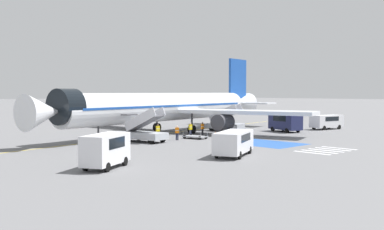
% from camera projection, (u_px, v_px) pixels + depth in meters
% --- Properties ---
extents(ground_plane, '(600.00, 600.00, 0.00)m').
position_uv_depth(ground_plane, '(158.00, 134.00, 57.30)').
color(ground_plane, slate).
extents(apron_leadline_yellow, '(75.95, 14.21, 0.01)m').
position_uv_depth(apron_leadline_yellow, '(166.00, 133.00, 57.57)').
color(apron_leadline_yellow, gold).
rests_on(apron_leadline_yellow, ground_plane).
extents(apron_stand_patch_blue, '(5.70, 8.58, 0.01)m').
position_uv_depth(apron_stand_patch_blue, '(261.00, 143.00, 46.76)').
color(apron_stand_patch_blue, '#2856A8').
rests_on(apron_stand_patch_blue, ground_plane).
extents(apron_walkway_bar_0, '(0.44, 3.60, 0.01)m').
position_uv_depth(apron_walkway_bar_0, '(312.00, 153.00, 39.09)').
color(apron_walkway_bar_0, silver).
rests_on(apron_walkway_bar_0, ground_plane).
extents(apron_walkway_bar_1, '(0.44, 3.60, 0.01)m').
position_uv_depth(apron_walkway_bar_1, '(319.00, 152.00, 39.93)').
color(apron_walkway_bar_1, silver).
rests_on(apron_walkway_bar_1, ground_plane).
extents(apron_walkway_bar_2, '(0.44, 3.60, 0.01)m').
position_uv_depth(apron_walkway_bar_2, '(326.00, 150.00, 40.76)').
color(apron_walkway_bar_2, silver).
rests_on(apron_walkway_bar_2, ground_plane).
extents(apron_walkway_bar_3, '(0.44, 3.60, 0.01)m').
position_uv_depth(apron_walkway_bar_3, '(333.00, 149.00, 41.60)').
color(apron_walkway_bar_3, silver).
rests_on(apron_walkway_bar_3, ground_plane).
extents(apron_walkway_bar_4, '(0.44, 3.60, 0.01)m').
position_uv_depth(apron_walkway_bar_4, '(339.00, 148.00, 42.43)').
color(apron_walkway_bar_4, silver).
rests_on(apron_walkway_bar_4, ground_plane).
extents(airliner, '(42.43, 36.22, 10.58)m').
position_uv_depth(airliner, '(170.00, 107.00, 57.99)').
color(airliner, silver).
rests_on(airliner, ground_plane).
extents(boarding_stairs_forward, '(3.03, 5.49, 3.77)m').
position_uv_depth(boarding_stairs_forward, '(144.00, 133.00, 47.58)').
color(boarding_stairs_forward, '#ADB2BA').
rests_on(boarding_stairs_forward, ground_plane).
extents(boarding_stairs_aft, '(3.03, 5.49, 3.77)m').
position_uv_depth(boarding_stairs_aft, '(225.00, 124.00, 61.09)').
color(boarding_stairs_aft, '#ADB2BA').
rests_on(boarding_stairs_aft, ground_plane).
extents(fuel_tanker, '(4.10, 10.59, 3.32)m').
position_uv_depth(fuel_tanker, '(112.00, 113.00, 77.49)').
color(fuel_tanker, '#38383D').
rests_on(fuel_tanker, ground_plane).
extents(service_van_0, '(5.92, 4.24, 2.04)m').
position_uv_depth(service_van_0, '(234.00, 141.00, 37.25)').
color(service_van_0, silver).
rests_on(service_van_0, ground_plane).
extents(service_van_1, '(3.16, 5.02, 2.41)m').
position_uv_depth(service_van_1, '(285.00, 121.00, 59.82)').
color(service_van_1, '#1E234C').
rests_on(service_van_1, ground_plane).
extents(service_van_2, '(5.39, 2.91, 2.01)m').
position_uv_depth(service_van_2, '(327.00, 121.00, 63.88)').
color(service_van_2, silver).
rests_on(service_van_2, ground_plane).
extents(service_van_3, '(4.67, 3.66, 2.38)m').
position_uv_depth(service_van_3, '(106.00, 148.00, 31.18)').
color(service_van_3, silver).
rests_on(service_van_3, ground_plane).
extents(baggage_cart, '(1.97, 2.84, 0.87)m').
position_uv_depth(baggage_cart, '(195.00, 136.00, 51.00)').
color(baggage_cart, gray).
rests_on(baggage_cart, ground_plane).
extents(ground_crew_0, '(0.46, 0.29, 1.64)m').
position_uv_depth(ground_crew_0, '(158.00, 130.00, 51.26)').
color(ground_crew_0, '#191E38').
rests_on(ground_crew_0, ground_plane).
extents(ground_crew_1, '(0.47, 0.31, 1.62)m').
position_uv_depth(ground_crew_1, '(202.00, 128.00, 54.90)').
color(ground_crew_1, '#2D2D33').
rests_on(ground_crew_1, ground_plane).
extents(ground_crew_2, '(0.48, 0.44, 1.61)m').
position_uv_depth(ground_crew_2, '(177.00, 132.00, 49.42)').
color(ground_crew_2, '#191E38').
rests_on(ground_crew_2, ground_plane).
extents(ground_crew_3, '(0.44, 0.25, 1.62)m').
position_uv_depth(ground_crew_3, '(190.00, 128.00, 53.91)').
color(ground_crew_3, '#191E38').
rests_on(ground_crew_3, ground_plane).
extents(traffic_cone_0, '(0.60, 0.60, 0.66)m').
position_uv_depth(traffic_cone_0, '(127.00, 142.00, 44.20)').
color(traffic_cone_0, orange).
rests_on(traffic_cone_0, ground_plane).
extents(traffic_cone_1, '(0.58, 0.58, 0.65)m').
position_uv_depth(traffic_cone_1, '(215.00, 135.00, 52.38)').
color(traffic_cone_1, orange).
rests_on(traffic_cone_1, ground_plane).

